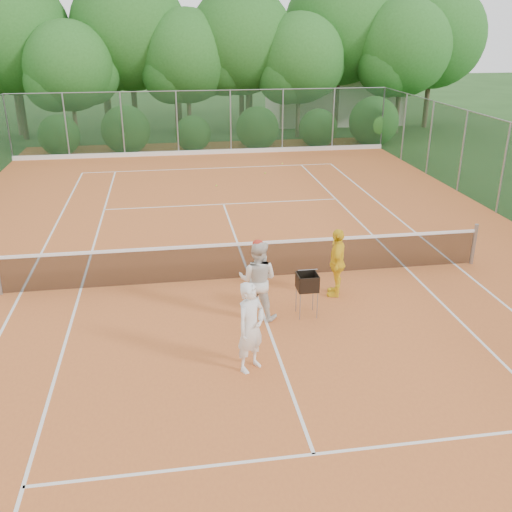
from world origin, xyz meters
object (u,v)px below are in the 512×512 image
Objects in this scene: player_yellow at (337,262)px; ball_hopper at (307,283)px; player_white at (251,327)px; player_center_grp at (258,280)px.

ball_hopper is (-0.92, -0.89, -0.04)m from player_yellow.
player_white is 0.97× the size of player_center_grp.
player_center_grp is at bearing -47.48° from player_yellow.
player_yellow is at bearing 22.34° from player_center_grp.
player_white is at bearing -21.06° from player_yellow.
player_yellow reaches higher than ball_hopper.
player_center_grp is 2.14m from player_yellow.
player_white is at bearing -113.54° from ball_hopper.
player_white is 1.06× the size of player_yellow.
ball_hopper is at bearing 12.00° from player_white.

